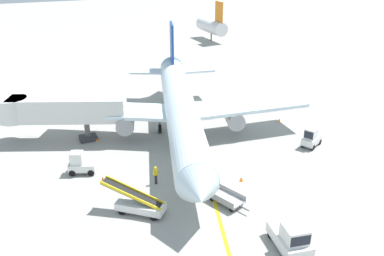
{
  "coord_description": "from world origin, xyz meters",
  "views": [
    {
      "loc": [
        -15.18,
        -26.73,
        18.87
      ],
      "look_at": [
        -0.12,
        7.78,
        2.5
      ],
      "focal_mm": 38.5,
      "sensor_mm": 36.0,
      "label": 1
    }
  ],
  "objects_px": {
    "safety_cone_wingtip_left": "(241,179)",
    "safety_cone_nose_right": "(97,139)",
    "pushback_tug": "(291,238)",
    "belt_loader_forward_hold": "(139,204)",
    "airliner": "(180,108)",
    "baggage_cart_loaded": "(226,198)",
    "safety_cone_wingtip_right": "(279,120)",
    "safety_cone_nose_left": "(103,179)",
    "jet_bridge": "(55,110)",
    "ground_crew_marshaller": "(156,175)",
    "baggage_tug_by_cargo_door": "(311,138)",
    "baggage_tug_near_wing": "(81,164)"
  },
  "relations": [
    {
      "from": "safety_cone_wingtip_left",
      "to": "safety_cone_nose_right",
      "type": "bearing_deg",
      "value": 126.74
    },
    {
      "from": "pushback_tug",
      "to": "safety_cone_wingtip_left",
      "type": "xyz_separation_m",
      "value": [
        1.48,
        9.24,
        -0.77
      ]
    },
    {
      "from": "belt_loader_forward_hold",
      "to": "pushback_tug",
      "type": "bearing_deg",
      "value": -45.43
    },
    {
      "from": "airliner",
      "to": "baggage_cart_loaded",
      "type": "relative_size",
      "value": 9.1
    },
    {
      "from": "baggage_cart_loaded",
      "to": "safety_cone_wingtip_right",
      "type": "height_order",
      "value": "baggage_cart_loaded"
    },
    {
      "from": "safety_cone_nose_left",
      "to": "safety_cone_wingtip_left",
      "type": "relative_size",
      "value": 1.0
    },
    {
      "from": "jet_bridge",
      "to": "safety_cone_wingtip_right",
      "type": "relative_size",
      "value": 29.38
    },
    {
      "from": "ground_crew_marshaller",
      "to": "safety_cone_wingtip_right",
      "type": "height_order",
      "value": "ground_crew_marshaller"
    },
    {
      "from": "ground_crew_marshaller",
      "to": "jet_bridge",
      "type": "bearing_deg",
      "value": 117.83
    },
    {
      "from": "pushback_tug",
      "to": "safety_cone_wingtip_left",
      "type": "distance_m",
      "value": 9.39
    },
    {
      "from": "safety_cone_nose_left",
      "to": "safety_cone_wingtip_right",
      "type": "relative_size",
      "value": 1.0
    },
    {
      "from": "ground_crew_marshaller",
      "to": "pushback_tug",
      "type": "bearing_deg",
      "value": -64.75
    },
    {
      "from": "safety_cone_nose_left",
      "to": "baggage_cart_loaded",
      "type": "bearing_deg",
      "value": -41.72
    },
    {
      "from": "safety_cone_wingtip_left",
      "to": "baggage_cart_loaded",
      "type": "bearing_deg",
      "value": -138.1
    },
    {
      "from": "safety_cone_nose_right",
      "to": "safety_cone_wingtip_right",
      "type": "relative_size",
      "value": 1.0
    },
    {
      "from": "jet_bridge",
      "to": "ground_crew_marshaller",
      "type": "height_order",
      "value": "jet_bridge"
    },
    {
      "from": "safety_cone_nose_left",
      "to": "belt_loader_forward_hold",
      "type": "bearing_deg",
      "value": -74.8
    },
    {
      "from": "jet_bridge",
      "to": "pushback_tug",
      "type": "bearing_deg",
      "value": -63.4
    },
    {
      "from": "airliner",
      "to": "baggage_tug_by_cargo_door",
      "type": "height_order",
      "value": "airliner"
    },
    {
      "from": "belt_loader_forward_hold",
      "to": "safety_cone_wingtip_left",
      "type": "xyz_separation_m",
      "value": [
        9.64,
        0.96,
        -0.56
      ]
    },
    {
      "from": "airliner",
      "to": "pushback_tug",
      "type": "bearing_deg",
      "value": -90.19
    },
    {
      "from": "baggage_tug_near_wing",
      "to": "safety_cone_nose_left",
      "type": "xyz_separation_m",
      "value": [
        1.49,
        -2.27,
        -0.71
      ]
    },
    {
      "from": "safety_cone_wingtip_right",
      "to": "safety_cone_nose_right",
      "type": "bearing_deg",
      "value": 170.98
    },
    {
      "from": "safety_cone_wingtip_left",
      "to": "belt_loader_forward_hold",
      "type": "bearing_deg",
      "value": -174.34
    },
    {
      "from": "pushback_tug",
      "to": "ground_crew_marshaller",
      "type": "height_order",
      "value": "pushback_tug"
    },
    {
      "from": "safety_cone_wingtip_right",
      "to": "baggage_cart_loaded",
      "type": "bearing_deg",
      "value": -137.51
    },
    {
      "from": "pushback_tug",
      "to": "safety_cone_wingtip_right",
      "type": "height_order",
      "value": "pushback_tug"
    },
    {
      "from": "jet_bridge",
      "to": "pushback_tug",
      "type": "distance_m",
      "value": 27.51
    },
    {
      "from": "safety_cone_wingtip_right",
      "to": "ground_crew_marshaller",
      "type": "bearing_deg",
      "value": -157.46
    },
    {
      "from": "belt_loader_forward_hold",
      "to": "safety_cone_wingtip_left",
      "type": "relative_size",
      "value": 10.51
    },
    {
      "from": "safety_cone_wingtip_left",
      "to": "safety_cone_nose_left",
      "type": "bearing_deg",
      "value": 156.39
    },
    {
      "from": "safety_cone_wingtip_right",
      "to": "baggage_tug_by_cargo_door",
      "type": "bearing_deg",
      "value": -96.86
    },
    {
      "from": "jet_bridge",
      "to": "pushback_tug",
      "type": "relative_size",
      "value": 3.34
    },
    {
      "from": "airliner",
      "to": "safety_cone_wingtip_left",
      "type": "relative_size",
      "value": 78.47
    },
    {
      "from": "baggage_cart_loaded",
      "to": "safety_cone_wingtip_left",
      "type": "height_order",
      "value": "baggage_cart_loaded"
    },
    {
      "from": "airliner",
      "to": "ground_crew_marshaller",
      "type": "distance_m",
      "value": 10.28
    },
    {
      "from": "airliner",
      "to": "baggage_tug_by_cargo_door",
      "type": "relative_size",
      "value": 12.65
    },
    {
      "from": "baggage_tug_near_wing",
      "to": "safety_cone_wingtip_right",
      "type": "relative_size",
      "value": 6.16
    },
    {
      "from": "ground_crew_marshaller",
      "to": "safety_cone_wingtip_right",
      "type": "distance_m",
      "value": 19.55
    },
    {
      "from": "baggage_tug_near_wing",
      "to": "safety_cone_nose_right",
      "type": "distance_m",
      "value": 6.85
    },
    {
      "from": "baggage_tug_near_wing",
      "to": "pushback_tug",
      "type": "bearing_deg",
      "value": -55.59
    },
    {
      "from": "jet_bridge",
      "to": "safety_cone_nose_right",
      "type": "distance_m",
      "value": 5.31
    },
    {
      "from": "airliner",
      "to": "safety_cone_nose_left",
      "type": "xyz_separation_m",
      "value": [
        -9.83,
        -5.91,
        -3.2
      ]
    },
    {
      "from": "jet_bridge",
      "to": "safety_cone_wingtip_right",
      "type": "distance_m",
      "value": 25.46
    },
    {
      "from": "safety_cone_nose_right",
      "to": "safety_cone_wingtip_left",
      "type": "distance_m",
      "value": 16.77
    },
    {
      "from": "baggage_tug_near_wing",
      "to": "baggage_tug_by_cargo_door",
      "type": "distance_m",
      "value": 23.21
    },
    {
      "from": "airliner",
      "to": "safety_cone_nose_right",
      "type": "distance_m",
      "value": 9.55
    },
    {
      "from": "baggage_cart_loaded",
      "to": "safety_cone_wingtip_right",
      "type": "relative_size",
      "value": 8.63
    },
    {
      "from": "baggage_tug_by_cargo_door",
      "to": "baggage_tug_near_wing",
      "type": "bearing_deg",
      "value": 170.26
    },
    {
      "from": "safety_cone_nose_left",
      "to": "safety_cone_nose_right",
      "type": "distance_m",
      "value": 8.61
    }
  ]
}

